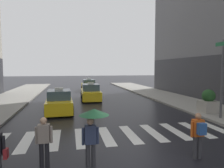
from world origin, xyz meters
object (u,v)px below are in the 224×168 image
Objects in this scene: taxi_third at (89,86)px; planter_near_corner at (208,102)px; taxi_lead at (59,102)px; taxi_second at (91,93)px; traffic_light_pole at (224,68)px; pedestrian_with_backpack at (198,132)px; pedestrian_with_umbrella at (93,122)px; pedestrian_plain_coat at (44,139)px.

taxi_third is 2.84× the size of planter_near_corner.
taxi_lead is 5.90m from taxi_second.
traffic_light_pole reaches higher than pedestrian_with_backpack.
traffic_light_pole is 6.95m from pedestrian_with_backpack.
pedestrian_with_umbrella is at bearing -145.54° from planter_near_corner.
pedestrian_with_umbrella is 1.21× the size of planter_near_corner.
taxi_second is 11.01m from planter_near_corner.
planter_near_corner reaches higher than pedestrian_plain_coat.
taxi_lead is at bearing 155.30° from traffic_light_pole.
traffic_light_pole is at bearing -99.05° from planter_near_corner.
planter_near_corner is at bearing 28.57° from pedestrian_plain_coat.
traffic_light_pole is 3.00× the size of planter_near_corner.
pedestrian_with_backpack is at bearing -5.32° from pedestrian_plain_coat.
taxi_third reaches higher than pedestrian_with_backpack.
pedestrian_with_backpack is at bearing -1.31° from pedestrian_with_umbrella.
traffic_light_pole is 11.08m from pedestrian_plain_coat.
taxi_second is 14.26m from pedestrian_with_umbrella.
taxi_lead is 13.76m from taxi_third.
taxi_third is 17.69m from planter_near_corner.
traffic_light_pole reaches higher than planter_near_corner.
traffic_light_pole is 2.91× the size of pedestrian_with_backpack.
taxi_third reaches higher than pedestrian_plain_coat.
taxi_lead reaches higher than planter_near_corner.
taxi_second is 14.07m from pedestrian_plain_coat.
taxi_third is 22.20m from pedestrian_plain_coat.
traffic_light_pole is 2.47× the size of pedestrian_with_umbrella.
pedestrian_with_umbrella is 1.70m from pedestrian_plain_coat.
taxi_third is (-6.61, 17.93, -2.53)m from traffic_light_pole.
pedestrian_plain_coat is (-2.91, -13.76, 0.21)m from taxi_second.
pedestrian_plain_coat is at bearing 165.29° from pedestrian_with_umbrella.
pedestrian_with_umbrella is (-1.92, -22.33, 0.79)m from taxi_third.
pedestrian_with_umbrella reaches higher than taxi_second.
pedestrian_plain_coat is (-5.27, 0.49, -0.03)m from pedestrian_with_backpack.
taxi_third is 22.49m from pedestrian_with_backpack.
pedestrian_with_backpack is at bearing -129.58° from planter_near_corner.
traffic_light_pole is 19.28m from taxi_third.
taxi_lead is 1.01× the size of taxi_third.
taxi_third is at bearing 110.23° from traffic_light_pole.
taxi_third is at bearing 112.84° from planter_near_corner.
taxi_second is at bearing 78.06° from pedestrian_plain_coat.
pedestrian_with_backpack is 5.30m from pedestrian_plain_coat.
pedestrian_with_umbrella is (-8.53, -4.40, -1.74)m from traffic_light_pole.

